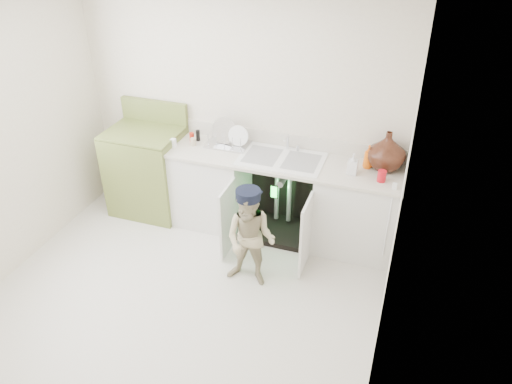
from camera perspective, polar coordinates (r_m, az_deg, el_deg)
ground at (r=4.81m, az=-7.92°, el=-11.25°), size 3.50×3.50×0.00m
room_shell at (r=4.07m, az=-9.20°, el=1.75°), size 6.00×5.50×1.26m
counter_run at (r=5.24m, az=3.38°, el=-0.24°), size 2.44×1.02×1.28m
avocado_stove at (r=5.77m, az=-12.23°, el=2.51°), size 0.79×0.65×1.23m
repair_worker at (r=4.56m, az=-0.64°, el=-5.32°), size 0.49×0.71×1.01m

